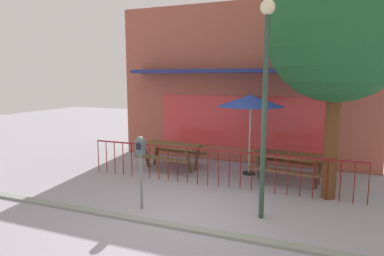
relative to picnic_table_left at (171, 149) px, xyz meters
The scene contains 10 objects.
ground 3.73m from the picnic_table_left, 62.08° to the right, with size 40.00×40.00×0.00m, color #98939E.
pub_storefront 3.19m from the picnic_table_left, 46.36° to the left, with size 8.52×1.28×5.20m.
patio_fence_front 2.07m from the picnic_table_left, 33.55° to the right, with size 7.18×0.04×0.97m.
picnic_table_left is the anchor object (origin of this frame).
picnic_table_right 3.51m from the picnic_table_left, ahead, with size 1.98×1.61×0.79m.
patio_umbrella 2.82m from the picnic_table_left, ahead, with size 1.88×1.88×2.31m.
parking_meter_near 3.31m from the picnic_table_left, 76.25° to the right, with size 0.18×0.17×1.58m.
street_tree 5.59m from the picnic_table_left, 12.14° to the right, with size 3.17×3.17×5.40m.
street_lamp 4.70m from the picnic_table_left, 39.59° to the right, with size 0.28×0.28×4.20m.
curb_edge 4.14m from the picnic_table_left, 65.15° to the right, with size 11.93×0.20×0.11m, color gray.
Camera 1 is at (2.57, -5.85, 2.78)m, focal length 31.22 mm.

